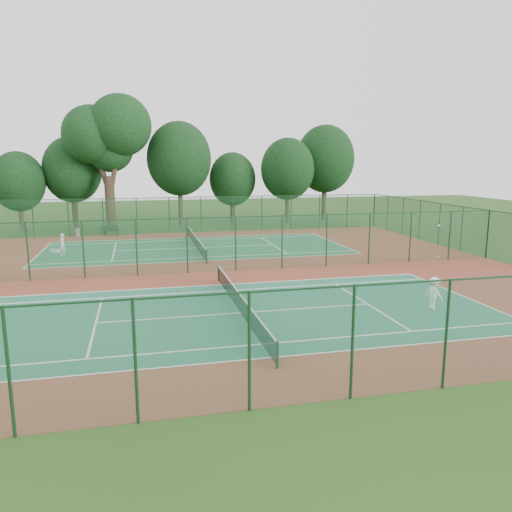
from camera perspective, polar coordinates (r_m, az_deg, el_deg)
The scene contains 20 objects.
ground at distance 31.84m, azimuth -5.03°, elevation -1.81°, with size 120.00×120.00×0.00m, color #264916.
red_pad at distance 31.84m, azimuth -5.03°, elevation -1.80°, with size 40.00×36.00×0.01m, color brown.
court_near at distance 23.26m, azimuth -1.83°, elevation -6.53°, with size 23.77×10.97×0.01m, color #216A48.
court_far at distance 40.60m, azimuth -6.85°, elevation 0.93°, with size 23.77×10.97×0.01m, color #1F633D.
fence_north at distance 49.23m, azimuth -8.08°, elevation 4.69°, with size 40.00×0.09×3.50m.
fence_south at distance 14.45m, azimuth 5.30°, elevation -10.30°, with size 40.00×0.09×3.50m.
fence_east at distance 39.57m, azimuth 24.96°, elevation 2.29°, with size 0.09×36.00×3.50m.
fence_divider at distance 31.50m, azimuth -5.08°, elevation 1.32°, with size 40.00×0.09×3.50m.
tennis_net_near at distance 23.10m, azimuth -1.84°, elevation -5.28°, with size 0.10×12.90×0.97m.
tennis_net_far at distance 40.51m, azimuth -6.87°, elevation 1.67°, with size 0.10×12.90×0.97m.
player_near at distance 25.11m, azimuth 19.65°, elevation -4.02°, with size 1.00×0.57×1.54m, color white.
player_far at distance 39.82m, azimuth -21.28°, elevation 1.26°, with size 0.59×0.39×1.62m, color silver.
trash_bin at distance 48.91m, azimuth -19.73°, elevation 2.52°, with size 0.44×0.44×0.79m, color gray.
bench at distance 48.78m, azimuth -16.32°, elevation 2.83°, with size 1.63×0.95×0.97m.
kit_bag at distance 41.20m, azimuth -21.98°, elevation 0.53°, with size 0.68×0.26×0.26m, color silver.
stray_ball_a at distance 31.44m, azimuth -5.83°, elevation -1.90°, with size 0.08×0.08×0.08m, color #DAE936.
stray_ball_b at distance 32.12m, azimuth 4.07°, elevation -1.61°, with size 0.07×0.07×0.07m, color yellow.
stray_ball_c at distance 32.04m, azimuth -0.66°, elevation -1.61°, with size 0.07×0.07×0.07m, color #DCE936.
big_tree at distance 53.01m, azimuth -16.60°, elevation 13.20°, with size 8.75×6.41×13.45m.
evergreen_row at distance 55.67m, azimuth -8.10°, elevation 3.57°, with size 39.00×5.00×12.00m, color black, non-canonical shape.
Camera 1 is at (-4.34, -30.77, 6.97)m, focal length 35.00 mm.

